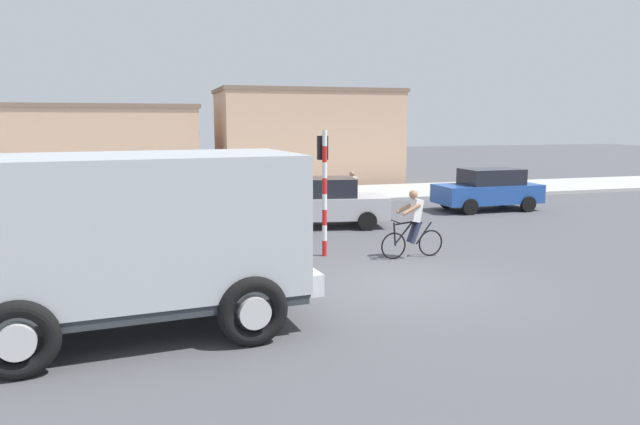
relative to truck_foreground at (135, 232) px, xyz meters
The scene contains 10 objects.
ground_plane 5.83m from the truck_foreground, 14.43° to the left, with size 120.00×120.00×0.00m, color #4C4C51.
sidewalk_far 16.66m from the truck_foreground, 70.94° to the left, with size 80.00×5.00×0.16m, color #ADADA8.
truck_foreground is the anchor object (origin of this frame).
cyclist 7.48m from the truck_foreground, 28.15° to the left, with size 1.73×0.50×1.72m.
traffic_light_pole 6.29m from the truck_foreground, 44.46° to the left, with size 0.24×0.43×3.20m.
car_red_near 10.07m from the truck_foreground, 55.78° to the left, with size 4.22×2.34×1.60m.
car_white_mid 16.17m from the truck_foreground, 37.79° to the left, with size 4.01×1.89×1.60m.
pedestrian_near_kerb 12.55m from the truck_foreground, 54.34° to the left, with size 0.34×0.22×1.62m.
building_corner_left 23.61m from the truck_foreground, 97.15° to the left, with size 11.57×7.51×4.23m.
building_mid_block 23.58m from the truck_foreground, 68.12° to the left, with size 9.78×5.60×5.11m.
Camera 1 is at (-5.17, -11.01, 3.43)m, focal length 32.72 mm.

